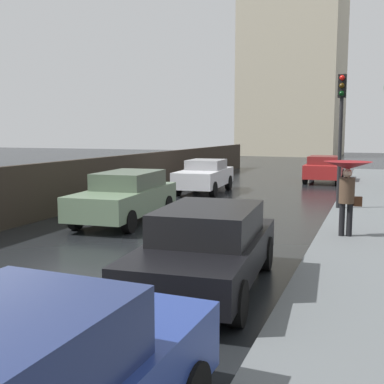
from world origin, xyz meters
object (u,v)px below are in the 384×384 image
at_px(car_green_mid_road, 126,196).
at_px(car_black_far_lane, 208,246).
at_px(car_red_far_ahead, 324,168).
at_px(car_white_near_kerb, 205,176).
at_px(pedestrian_with_umbrella_near, 348,176).
at_px(traffic_light, 341,117).

xyz_separation_m(car_green_mid_road, car_black_far_lane, (4.38, -5.11, -0.03)).
distance_m(car_red_far_ahead, car_black_far_lane, 18.88).
relative_size(car_white_near_kerb, pedestrian_with_umbrella_near, 2.40).
relative_size(car_green_mid_road, traffic_light, 1.05).
xyz_separation_m(car_green_mid_road, car_red_far_ahead, (4.50, 13.77, -0.04)).
height_order(car_green_mid_road, pedestrian_with_umbrella_near, pedestrian_with_umbrella_near).
bearing_deg(car_white_near_kerb, car_black_far_lane, 105.83).
distance_m(car_red_far_ahead, pedestrian_with_umbrella_near, 14.41).
distance_m(pedestrian_with_umbrella_near, traffic_light, 4.83).
relative_size(car_white_near_kerb, car_green_mid_road, 0.95).
relative_size(car_green_mid_road, car_black_far_lane, 1.04).
relative_size(car_red_far_ahead, traffic_light, 0.94).
height_order(car_white_near_kerb, car_green_mid_road, car_green_mid_road).
bearing_deg(car_green_mid_road, car_black_far_lane, 126.37).
relative_size(car_red_far_ahead, pedestrian_with_umbrella_near, 2.26).
distance_m(car_white_near_kerb, pedestrian_with_umbrella_near, 10.26).
bearing_deg(traffic_light, car_white_near_kerb, 150.44).
distance_m(car_green_mid_road, pedestrian_with_umbrella_near, 6.48).
bearing_deg(pedestrian_with_umbrella_near, car_red_far_ahead, -92.18).
xyz_separation_m(car_white_near_kerb, car_red_far_ahead, (4.56, 6.34, -0.01)).
distance_m(car_black_far_lane, pedestrian_with_umbrella_near, 5.12).
relative_size(car_red_far_ahead, car_black_far_lane, 0.93).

